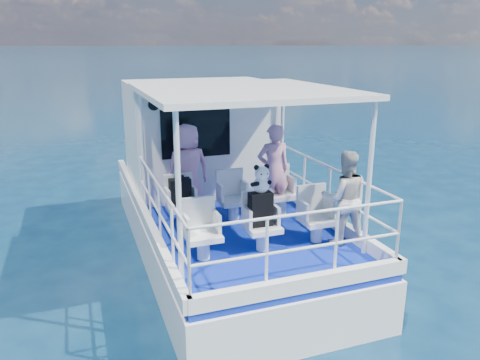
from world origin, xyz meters
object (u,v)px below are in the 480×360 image
Objects in this scene: backpack_center at (260,209)px; panda at (261,179)px; passenger_stbd_aft at (344,198)px; passenger_port_fwd at (188,169)px.

panda reaches higher than backpack_center.
panda is (0.01, 0.02, 0.45)m from backpack_center.
passenger_stbd_aft is 1.33m from panda.
backpack_center is 1.22× the size of panda.
backpack_center is (0.61, -1.88, -0.18)m from passenger_port_fwd.
passenger_port_fwd is 3.95× the size of panda.
passenger_port_fwd is at bearing 108.56° from panda.
passenger_port_fwd is at bearing 108.01° from backpack_center.
panda is (-1.26, 0.21, 0.36)m from passenger_stbd_aft.
passenger_port_fwd is 1.12× the size of passenger_stbd_aft.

